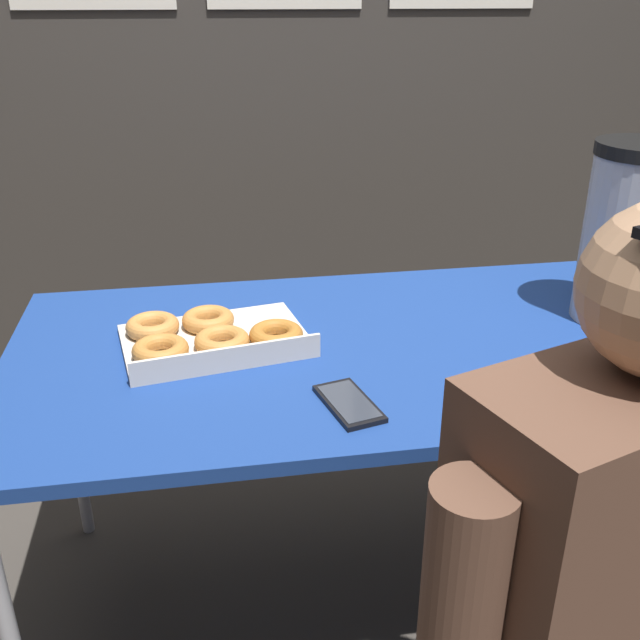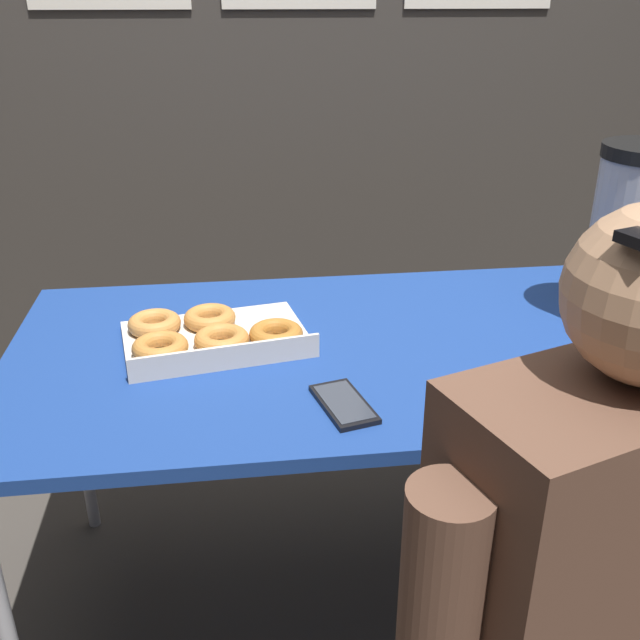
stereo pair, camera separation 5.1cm
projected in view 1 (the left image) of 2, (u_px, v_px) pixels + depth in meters
ground_plane at (356, 591)px, 1.84m from camera, size 12.00×12.00×0.00m
back_wall at (284, 19)px, 2.48m from camera, size 6.00×0.11×2.64m
folding_table at (363, 359)px, 1.55m from camera, size 1.51×0.80×0.72m
donut_box at (209, 337)px, 1.51m from camera, size 0.42×0.33×0.05m
coffee_urn at (633, 234)px, 1.57m from camera, size 0.22×0.25×0.43m
cell_phone at (349, 403)px, 1.30m from camera, size 0.11×0.17×0.01m
person_seated at (597, 622)px, 1.05m from camera, size 0.61×0.37×1.20m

